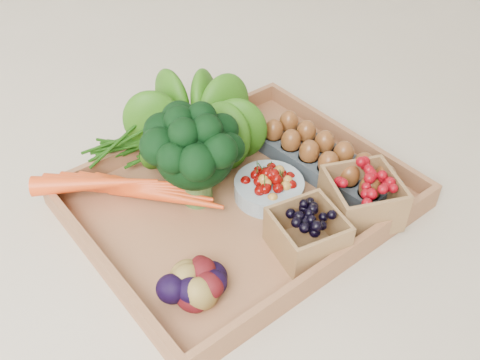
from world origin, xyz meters
TOP-DOWN VIEW (x-y plane):
  - ground at (0.00, 0.00)m, footprint 4.00×4.00m
  - tray at (0.00, 0.00)m, footprint 0.55×0.45m
  - carrots at (-0.14, 0.11)m, footprint 0.24×0.17m
  - lettuce at (0.02, 0.16)m, footprint 0.17×0.17m
  - broccoli at (-0.06, 0.05)m, footprint 0.17×0.17m
  - cherry_bowl at (0.05, -0.03)m, footprint 0.13×0.13m
  - egg_carton at (0.17, -0.04)m, footprint 0.12×0.28m
  - potatoes at (-0.18, -0.13)m, footprint 0.12×0.12m
  - punnet_blackberry at (0.01, -0.16)m, footprint 0.12×0.12m
  - punnet_raspberry at (0.14, -0.16)m, footprint 0.15×0.15m

SIDE VIEW (x-z plane):
  - ground at x=0.00m, z-range 0.00..0.00m
  - tray at x=0.00m, z-range 0.00..0.01m
  - egg_carton at x=0.17m, z-range 0.01..0.05m
  - cherry_bowl at x=0.05m, z-range 0.01..0.05m
  - carrots at x=-0.14m, z-range 0.01..0.07m
  - potatoes at x=-0.18m, z-range 0.01..0.09m
  - punnet_blackberry at x=0.01m, z-range 0.01..0.09m
  - punnet_raspberry at x=0.14m, z-range 0.01..0.09m
  - broccoli at x=-0.06m, z-range 0.02..0.15m
  - lettuce at x=0.02m, z-range 0.02..0.19m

